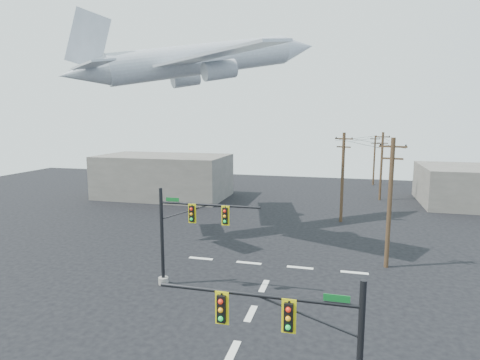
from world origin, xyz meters
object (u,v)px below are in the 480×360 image
(signal_mast_near, at_px, (311,356))
(signal_mast_far, at_px, (182,235))
(utility_pole_c, at_px, (381,165))
(utility_pole_d, at_px, (374,159))
(utility_pole_a, at_px, (390,201))
(airliner, at_px, (202,60))
(utility_pole_b, at_px, (343,176))

(signal_mast_near, distance_m, signal_mast_far, 14.69)
(utility_pole_c, height_order, utility_pole_d, utility_pole_c)
(signal_mast_near, bearing_deg, utility_pole_d, 84.23)
(utility_pole_a, relative_size, airliner, 0.44)
(signal_mast_far, bearing_deg, utility_pole_b, 63.49)
(airliner, bearing_deg, utility_pole_c, 5.90)
(utility_pole_b, height_order, utility_pole_c, utility_pole_b)
(airliner, bearing_deg, signal_mast_near, -104.22)
(utility_pole_c, bearing_deg, airliner, -112.11)
(airliner, bearing_deg, utility_pole_d, 19.48)
(utility_pole_b, bearing_deg, utility_pole_a, -53.74)
(signal_mast_far, height_order, utility_pole_c, utility_pole_c)
(signal_mast_near, bearing_deg, utility_pole_a, 77.02)
(airliner, bearing_deg, utility_pole_a, -62.35)
(airliner, bearing_deg, signal_mast_far, -117.23)
(signal_mast_near, height_order, utility_pole_a, utility_pole_a)
(signal_mast_far, distance_m, utility_pole_c, 37.08)
(utility_pole_d, bearing_deg, utility_pole_b, -117.65)
(utility_pole_a, bearing_deg, signal_mast_near, -89.84)
(utility_pole_a, bearing_deg, airliner, 171.82)
(signal_mast_near, xyz_separation_m, utility_pole_a, (4.28, 18.56, 1.75))
(utility_pole_b, bearing_deg, signal_mast_far, -95.13)
(signal_mast_near, xyz_separation_m, signal_mast_far, (-9.33, 11.35, 0.22))
(utility_pole_a, height_order, airliner, airliner)
(utility_pole_c, height_order, airliner, airliner)
(signal_mast_near, distance_m, airliner, 31.25)
(signal_mast_near, distance_m, utility_pole_b, 31.71)
(utility_pole_b, xyz_separation_m, utility_pole_d, (5.07, 26.43, -0.71))
(utility_pole_b, bearing_deg, utility_pole_d, 100.53)
(utility_pole_c, bearing_deg, signal_mast_far, -93.31)
(signal_mast_far, height_order, utility_pole_d, utility_pole_d)
(utility_pole_a, relative_size, utility_pole_b, 1.01)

